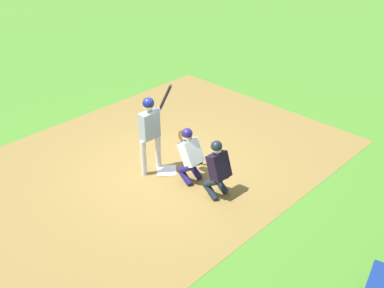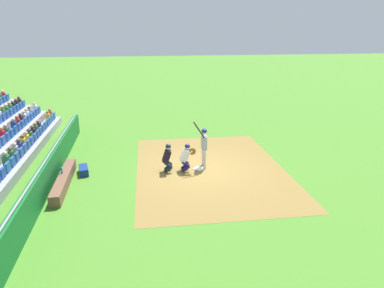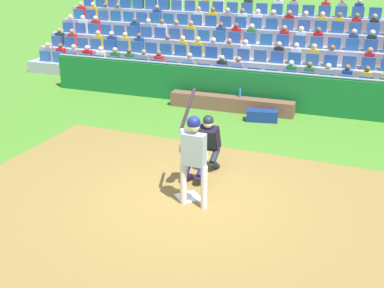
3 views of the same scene
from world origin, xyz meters
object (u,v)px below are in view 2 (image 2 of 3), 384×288
catcher_crouching (186,156)px  dugout_bench (64,180)px  batter_at_plate (204,143)px  water_bottle_on_bench (62,170)px  home_plate_marker (199,168)px  home_plate_umpire (167,156)px  equipment_duffel_bag (84,170)px

catcher_crouching → dugout_bench: (0.64, -5.09, -0.49)m
batter_at_plate → catcher_crouching: 1.02m
catcher_crouching → dugout_bench: size_ratio=0.33×
water_bottle_on_bench → home_plate_marker: bearing=95.0°
dugout_bench → water_bottle_on_bench: size_ratio=15.45×
home_plate_marker → home_plate_umpire: bearing=-87.9°
catcher_crouching → home_plate_umpire: 0.82m
dugout_bench → water_bottle_on_bench: water_bottle_on_bench is taller
batter_at_plate → equipment_duffel_bag: size_ratio=2.50×
batter_at_plate → water_bottle_on_bench: size_ratio=8.90×
batter_at_plate → equipment_duffel_bag: bearing=-91.6°
water_bottle_on_bench → equipment_duffel_bag: size_ratio=0.28×
home_plate_marker → catcher_crouching: catcher_crouching is taller
home_plate_marker → water_bottle_on_bench: water_bottle_on_bench is taller
catcher_crouching → home_plate_marker: bearing=99.8°
batter_at_plate → catcher_crouching: bearing=-70.5°
catcher_crouching → equipment_duffel_bag: catcher_crouching is taller
catcher_crouching → batter_at_plate: bearing=109.5°
equipment_duffel_bag → home_plate_umpire: bearing=72.6°
equipment_duffel_bag → dugout_bench: bearing=-40.4°
catcher_crouching → dugout_bench: catcher_crouching is taller
equipment_duffel_bag → batter_at_plate: bearing=77.4°
catcher_crouching → dugout_bench: bearing=-82.8°
home_plate_marker → equipment_duffel_bag: bearing=-94.0°
catcher_crouching → dugout_bench: 5.16m
home_plate_marker → batter_at_plate: batter_at_plate is taller
batter_at_plate → catcher_crouching: (0.31, -0.87, -0.43)m
batter_at_plate → home_plate_umpire: bearing=-81.4°
home_plate_umpire → batter_at_plate: bearing=98.6°
catcher_crouching → home_plate_umpire: bearing=-93.8°
home_plate_umpire → equipment_duffel_bag: 3.72m
home_plate_marker → batter_at_plate: 1.18m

